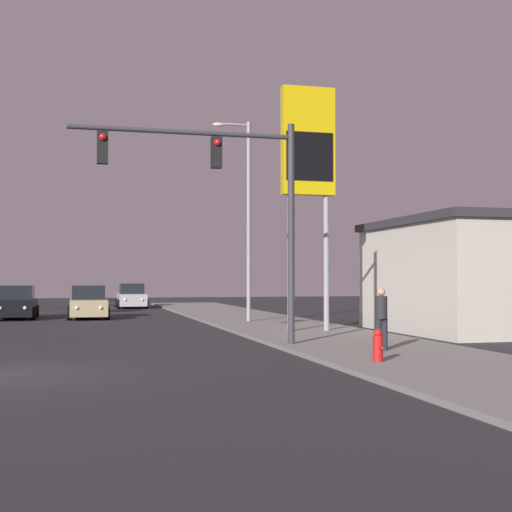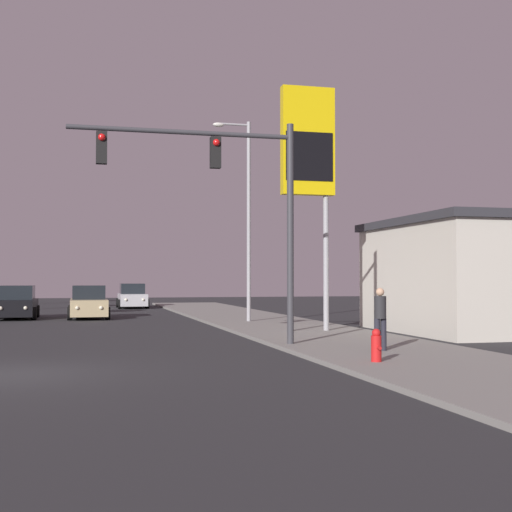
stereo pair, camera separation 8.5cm
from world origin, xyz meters
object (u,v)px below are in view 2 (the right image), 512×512
object	(u,v)px
car_silver	(132,297)
car_tan	(89,304)
street_lamp	(246,210)
gas_station_sign	(308,155)
car_black	(17,304)
pedestrian_on_sidewalk	(380,316)
traffic_light_mast	(230,187)
fire_hydrant	(376,346)

from	to	relation	value
car_silver	car_tan	xyz separation A→B (m)	(-3.08, -12.44, 0.00)
street_lamp	gas_station_sign	world-z (taller)	same
car_black	pedestrian_on_sidewalk	size ratio (longest dim) A/B	2.59
traffic_light_mast	street_lamp	size ratio (longest dim) A/B	0.73
car_black	gas_station_sign	bearing A→B (deg)	131.82
gas_station_sign	pedestrian_on_sidewalk	size ratio (longest dim) A/B	5.39
car_tan	gas_station_sign	world-z (taller)	gas_station_sign
car_silver	car_tan	world-z (taller)	same
car_tan	street_lamp	bearing A→B (deg)	138.11
car_silver	car_black	xyz separation A→B (m)	(-6.59, -11.88, 0.00)
car_black	fire_hydrant	xyz separation A→B (m)	(9.70, -22.39, -0.27)
car_black	street_lamp	xyz separation A→B (m)	(10.30, -6.59, 4.36)
car_tan	traffic_light_mast	size ratio (longest dim) A/B	0.66
car_tan	car_black	bearing A→B (deg)	-9.42
car_silver	pedestrian_on_sidewalk	world-z (taller)	pedestrian_on_sidewalk
car_silver	gas_station_sign	xyz separation A→B (m)	(4.61, -24.66, 5.86)
fire_hydrant	gas_station_sign	bearing A→B (deg)	81.14
gas_station_sign	traffic_light_mast	bearing A→B (deg)	-129.28
car_black	gas_station_sign	xyz separation A→B (m)	(11.20, -12.78, 5.86)
car_black	pedestrian_on_sidewalk	distance (m)	22.82
traffic_light_mast	fire_hydrant	world-z (taller)	traffic_light_mast
fire_hydrant	car_black	bearing A→B (deg)	113.43
car_silver	gas_station_sign	size ratio (longest dim) A/B	0.48
car_black	pedestrian_on_sidewalk	world-z (taller)	pedestrian_on_sidewalk
gas_station_sign	car_silver	bearing A→B (deg)	100.60
car_tan	traffic_light_mast	distance (m)	17.89
car_tan	fire_hydrant	xyz separation A→B (m)	(6.20, -21.83, -0.27)
street_lamp	pedestrian_on_sidewalk	distance (m)	14.12
street_lamp	pedestrian_on_sidewalk	world-z (taller)	street_lamp
car_black	street_lamp	world-z (taller)	street_lamp
car_silver	street_lamp	size ratio (longest dim) A/B	0.48
car_silver	fire_hydrant	distance (m)	34.41
traffic_light_mast	pedestrian_on_sidewalk	world-z (taller)	traffic_light_mast
car_silver	car_tan	size ratio (longest dim) A/B	1.00
gas_station_sign	car_black	bearing A→B (deg)	131.23
car_tan	fire_hydrant	distance (m)	22.69
traffic_light_mast	gas_station_sign	bearing A→B (deg)	50.72
gas_station_sign	pedestrian_on_sidewalk	xyz separation A→B (m)	(-0.38, -7.31, -5.58)
traffic_light_mast	gas_station_sign	xyz separation A→B (m)	(3.95, 4.83, 1.93)
car_tan	car_silver	bearing A→B (deg)	-104.25
street_lamp	gas_station_sign	size ratio (longest dim) A/B	1.00
fire_hydrant	pedestrian_on_sidewalk	bearing A→B (deg)	64.06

